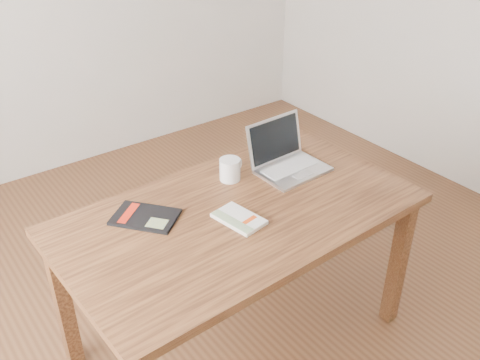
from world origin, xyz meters
TOP-DOWN VIEW (x-y plane):
  - room at (-0.07, 0.00)m, footprint 4.04×4.04m
  - desk at (-0.13, -0.18)m, footprint 1.52×0.90m
  - white_guidebook at (-0.18, -0.24)m, footprint 0.16×0.23m
  - black_guidebook at (-0.47, 0.00)m, footprint 0.30×0.31m
  - laptop at (0.26, -0.02)m, footprint 0.33×0.28m
  - coffee_mug at (-0.01, 0.05)m, footprint 0.13×0.10m

SIDE VIEW (x-z plane):
  - desk at x=-0.13m, z-range 0.29..1.04m
  - black_guidebook at x=-0.47m, z-range 0.75..0.76m
  - white_guidebook at x=-0.18m, z-range 0.75..0.77m
  - laptop at x=0.26m, z-range 0.69..0.91m
  - coffee_mug at x=-0.01m, z-range 0.75..0.85m
  - room at x=-0.07m, z-range 0.01..2.71m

